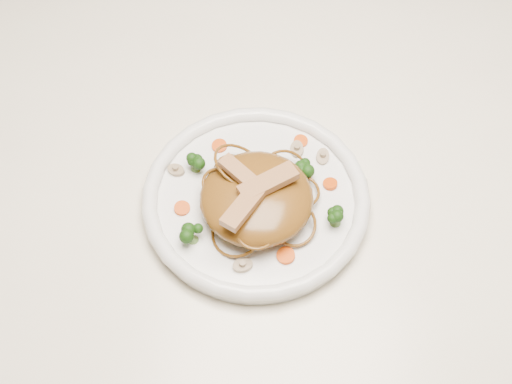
{
  "coord_description": "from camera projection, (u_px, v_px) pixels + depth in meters",
  "views": [
    {
      "loc": [
        -0.02,
        -0.49,
        1.48
      ],
      "look_at": [
        -0.06,
        -0.02,
        0.78
      ],
      "focal_mm": 47.39,
      "sensor_mm": 36.0,
      "label": 1
    }
  ],
  "objects": [
    {
      "name": "plate",
      "position": [
        256.0,
        202.0,
        0.86
      ],
      "size": [
        0.31,
        0.31,
        0.02
      ],
      "primitive_type": "cylinder",
      "rotation": [
        0.0,
        0.0,
        -0.08
      ],
      "color": "white",
      "rests_on": "table"
    },
    {
      "name": "broccoli_1",
      "position": [
        195.0,
        161.0,
        0.87
      ],
      "size": [
        0.03,
        0.03,
        0.03
      ],
      "primitive_type": null,
      "rotation": [
        0.0,
        0.0,
        -0.05
      ],
      "color": "#1C460E",
      "rests_on": "plate"
    },
    {
      "name": "mushroom_3",
      "position": [
        297.0,
        149.0,
        0.9
      ],
      "size": [
        0.03,
        0.03,
        0.01
      ],
      "primitive_type": "cylinder",
      "rotation": [
        0.0,
        0.0,
        1.67
      ],
      "color": "gray",
      "rests_on": "plate"
    },
    {
      "name": "mushroom_2",
      "position": [
        176.0,
        170.0,
        0.88
      ],
      "size": [
        0.03,
        0.03,
        0.01
      ],
      "primitive_type": "cylinder",
      "rotation": [
        0.0,
        0.0,
        -0.35
      ],
      "color": "gray",
      "rests_on": "plate"
    },
    {
      "name": "broccoli_0",
      "position": [
        306.0,
        168.0,
        0.87
      ],
      "size": [
        0.03,
        0.03,
        0.03
      ],
      "primitive_type": null,
      "rotation": [
        0.0,
        0.0,
        0.41
      ],
      "color": "#1C460E",
      "rests_on": "plate"
    },
    {
      "name": "table",
      "position": [
        298.0,
        230.0,
        0.96
      ],
      "size": [
        1.2,
        0.8,
        0.75
      ],
      "color": "white",
      "rests_on": "ground"
    },
    {
      "name": "chicken_b",
      "position": [
        240.0,
        173.0,
        0.81
      ],
      "size": [
        0.06,
        0.05,
        0.01
      ],
      "primitive_type": "cube",
      "rotation": [
        0.0,
        0.0,
        2.46
      ],
      "color": "#B08053",
      "rests_on": "noodle_mound"
    },
    {
      "name": "mushroom_1",
      "position": [
        323.0,
        157.0,
        0.89
      ],
      "size": [
        0.03,
        0.03,
        0.01
      ],
      "primitive_type": "cylinder",
      "rotation": [
        0.0,
        0.0,
        1.51
      ],
      "color": "gray",
      "rests_on": "plate"
    },
    {
      "name": "carrot_4",
      "position": [
        286.0,
        256.0,
        0.81
      ],
      "size": [
        0.03,
        0.03,
        0.0
      ],
      "primitive_type": "cylinder",
      "rotation": [
        0.0,
        0.0,
        -0.44
      ],
      "color": "#DD3F08",
      "rests_on": "plate"
    },
    {
      "name": "ground",
      "position": [
        283.0,
        378.0,
        1.5
      ],
      "size": [
        4.0,
        4.0,
        0.0
      ],
      "primitive_type": "plane",
      "color": "brown",
      "rests_on": "ground"
    },
    {
      "name": "carrot_1",
      "position": [
        182.0,
        208.0,
        0.84
      ],
      "size": [
        0.02,
        0.02,
        0.0
      ],
      "primitive_type": "cylinder",
      "rotation": [
        0.0,
        0.0,
        -0.24
      ],
      "color": "#DD3F08",
      "rests_on": "plate"
    },
    {
      "name": "carrot_3",
      "position": [
        219.0,
        146.0,
        0.9
      ],
      "size": [
        0.03,
        0.03,
        0.0
      ],
      "primitive_type": "cylinder",
      "rotation": [
        0.0,
        0.0,
        0.29
      ],
      "color": "#DD3F08",
      "rests_on": "plate"
    },
    {
      "name": "broccoli_2",
      "position": [
        192.0,
        234.0,
        0.81
      ],
      "size": [
        0.03,
        0.03,
        0.03
      ],
      "primitive_type": null,
      "rotation": [
        0.0,
        0.0,
        0.02
      ],
      "color": "#1C460E",
      "rests_on": "plate"
    },
    {
      "name": "broccoli_3",
      "position": [
        336.0,
        216.0,
        0.82
      ],
      "size": [
        0.04,
        0.04,
        0.03
      ],
      "primitive_type": null,
      "rotation": [
        0.0,
        0.0,
        -0.37
      ],
      "color": "#1C460E",
      "rests_on": "plate"
    },
    {
      "name": "noodle_mound",
      "position": [
        257.0,
        198.0,
        0.83
      ],
      "size": [
        0.18,
        0.18,
        0.05
      ],
      "primitive_type": "ellipsoid",
      "rotation": [
        0.0,
        0.0,
        0.35
      ],
      "color": "brown",
      "rests_on": "plate"
    },
    {
      "name": "chicken_a",
      "position": [
        268.0,
        182.0,
        0.8
      ],
      "size": [
        0.07,
        0.06,
        0.01
      ],
      "primitive_type": "cube",
      "rotation": [
        0.0,
        0.0,
        0.6
      ],
      "color": "#B08053",
      "rests_on": "noodle_mound"
    },
    {
      "name": "mushroom_0",
      "position": [
        243.0,
        265.0,
        0.8
      ],
      "size": [
        0.03,
        0.03,
        0.01
      ],
      "primitive_type": "cylinder",
      "rotation": [
        0.0,
        0.0,
        0.34
      ],
      "color": "gray",
      "rests_on": "plate"
    },
    {
      "name": "chicken_c",
      "position": [
        244.0,
        206.0,
        0.79
      ],
      "size": [
        0.05,
        0.07,
        0.01
      ],
      "primitive_type": "cube",
      "rotation": [
        0.0,
        0.0,
        4.21
      ],
      "color": "#B08053",
      "rests_on": "noodle_mound"
    },
    {
      "name": "carrot_0",
      "position": [
        301.0,
        141.0,
        0.9
      ],
      "size": [
        0.02,
        0.02,
        0.0
      ],
      "primitive_type": "cylinder",
      "rotation": [
        0.0,
        0.0,
        -0.41
      ],
      "color": "#DD3F08",
      "rests_on": "plate"
    },
    {
      "name": "carrot_2",
      "position": [
        330.0,
        184.0,
        0.87
      ],
      "size": [
        0.02,
        0.02,
        0.0
      ],
      "primitive_type": "cylinder",
      "rotation": [
        0.0,
        0.0,
        0.44
      ],
      "color": "#DD3F08",
      "rests_on": "plate"
    }
  ]
}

